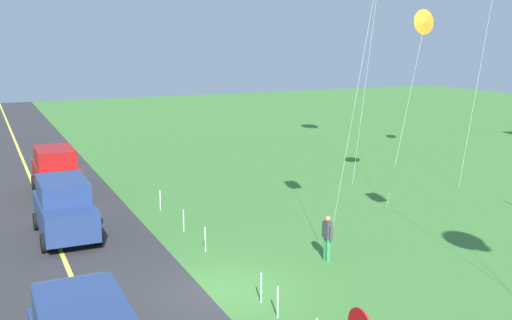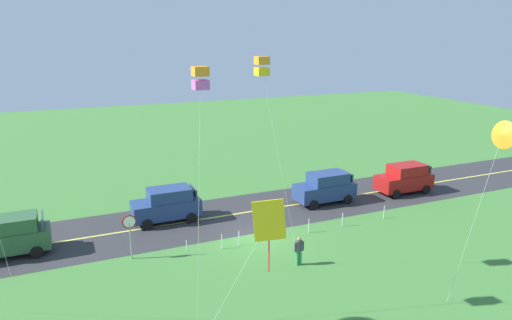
# 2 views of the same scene
# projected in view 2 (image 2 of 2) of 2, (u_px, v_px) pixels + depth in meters

# --- Properties ---
(ground_plane) EXTENTS (120.00, 120.00, 0.10)m
(ground_plane) POSITION_uv_depth(u_px,v_px,m) (253.00, 238.00, 28.17)
(ground_plane) COLOR #3D7533
(asphalt_road) EXTENTS (120.00, 7.00, 0.00)m
(asphalt_road) POSITION_uv_depth(u_px,v_px,m) (230.00, 215.00, 31.70)
(asphalt_road) COLOR #2D2D30
(asphalt_road) RESTS_ON ground
(road_centre_stripe) EXTENTS (120.00, 0.16, 0.00)m
(road_centre_stripe) POSITION_uv_depth(u_px,v_px,m) (230.00, 215.00, 31.70)
(road_centre_stripe) COLOR #E5E04C
(road_centre_stripe) RESTS_ON asphalt_road
(car_suv_foreground) EXTENTS (4.40, 2.12, 2.24)m
(car_suv_foreground) POSITION_uv_depth(u_px,v_px,m) (167.00, 204.00, 30.40)
(car_suv_foreground) COLOR navy
(car_suv_foreground) RESTS_ON ground
(car_parked_west_far) EXTENTS (4.40, 2.12, 2.24)m
(car_parked_west_far) POSITION_uv_depth(u_px,v_px,m) (405.00, 178.00, 36.01)
(car_parked_west_far) COLOR maroon
(car_parked_west_far) RESTS_ON ground
(car_parked_west_near) EXTENTS (4.40, 2.12, 2.24)m
(car_parked_west_near) POSITION_uv_depth(u_px,v_px,m) (325.00, 187.00, 33.83)
(car_parked_west_near) COLOR navy
(car_parked_west_near) RESTS_ON ground
(car_parked_east_near) EXTENTS (4.40, 2.12, 2.24)m
(car_parked_east_near) POSITION_uv_depth(u_px,v_px,m) (9.00, 236.00, 25.58)
(car_parked_east_near) COLOR #2D5633
(car_parked_east_near) RESTS_ON ground
(stop_sign) EXTENTS (0.76, 0.08, 2.56)m
(stop_sign) POSITION_uv_depth(u_px,v_px,m) (130.00, 228.00, 25.00)
(stop_sign) COLOR gray
(stop_sign) RESTS_ON ground
(person_adult_near) EXTENTS (0.58, 0.22, 1.60)m
(person_adult_near) POSITION_uv_depth(u_px,v_px,m) (299.00, 250.00, 24.56)
(person_adult_near) COLOR #338C4C
(person_adult_near) RESTS_ON ground
(kite_red_low) EXTENTS (2.58, 0.56, 10.95)m
(kite_red_low) POSITION_uv_depth(u_px,v_px,m) (262.00, 67.00, 21.00)
(kite_red_low) COLOR silver
(kite_red_low) RESTS_ON ground
(kite_yellow_high) EXTENTS (0.89, 0.74, 10.73)m
(kite_yellow_high) POSITION_uv_depth(u_px,v_px,m) (200.00, 79.00, 17.43)
(kite_yellow_high) COLOR silver
(kite_yellow_high) RESTS_ON ground
(kite_orange_near) EXTENTS (2.20, 3.53, 7.46)m
(kite_orange_near) POSITION_uv_depth(u_px,v_px,m) (268.00, 224.00, 13.05)
(kite_orange_near) COLOR silver
(kite_orange_near) RESTS_ON ground
(kite_cyan_top) EXTENTS (0.29, 2.20, 8.73)m
(kite_cyan_top) POSITION_uv_depth(u_px,v_px,m) (502.00, 135.00, 17.75)
(kite_cyan_top) COLOR silver
(kite_cyan_top) RESTS_ON ground
(fence_post_0) EXTENTS (0.05, 0.05, 0.90)m
(fence_post_0) POSITION_uv_depth(u_px,v_px,m) (384.00, 212.00, 30.96)
(fence_post_0) COLOR silver
(fence_post_0) RESTS_ON ground
(fence_post_1) EXTENTS (0.05, 0.05, 0.90)m
(fence_post_1) POSITION_uv_depth(u_px,v_px,m) (342.00, 220.00, 29.69)
(fence_post_1) COLOR silver
(fence_post_1) RESTS_ON ground
(fence_post_2) EXTENTS (0.05, 0.05, 0.90)m
(fence_post_2) POSITION_uv_depth(u_px,v_px,m) (309.00, 226.00, 28.75)
(fence_post_2) COLOR silver
(fence_post_2) RESTS_ON ground
(fence_post_3) EXTENTS (0.05, 0.05, 0.90)m
(fence_post_3) POSITION_uv_depth(u_px,v_px,m) (239.00, 238.00, 26.95)
(fence_post_3) COLOR silver
(fence_post_3) RESTS_ON ground
(fence_post_4) EXTENTS (0.05, 0.05, 0.90)m
(fence_post_4) POSITION_uv_depth(u_px,v_px,m) (222.00, 241.00, 26.55)
(fence_post_4) COLOR silver
(fence_post_4) RESTS_ON ground
(fence_post_5) EXTENTS (0.05, 0.05, 0.90)m
(fence_post_5) POSITION_uv_depth(u_px,v_px,m) (187.00, 248.00, 25.75)
(fence_post_5) COLOR silver
(fence_post_5) RESTS_ON ground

